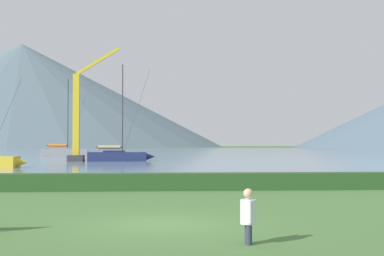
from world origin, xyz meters
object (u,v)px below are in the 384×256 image
sailboat_slip_4 (118,156)px  dock_crane (78,123)px  person_seated_viewer (248,214)px  sailboat_slip_3 (64,152)px

sailboat_slip_4 → dock_crane: (-5.15, -0.29, 4.12)m
person_seated_viewer → dock_crane: (-12.03, 57.22, 4.17)m
dock_crane → person_seated_viewer: bearing=-78.1°
sailboat_slip_4 → person_seated_viewer: sailboat_slip_4 is taller
sailboat_slip_3 → dock_crane: (6.14, -26.67, 4.06)m
sailboat_slip_3 → person_seated_viewer: sailboat_slip_3 is taller
sailboat_slip_3 → person_seated_viewer: 85.84m
sailboat_slip_4 → dock_crane: size_ratio=0.85×
sailboat_slip_3 → sailboat_slip_4: size_ratio=1.10×
sailboat_slip_4 → person_seated_viewer: 57.93m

